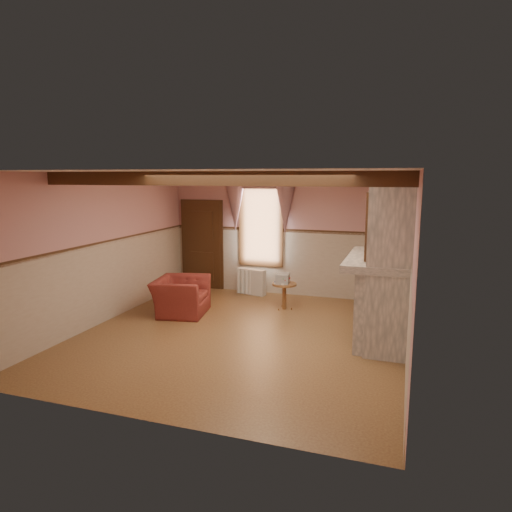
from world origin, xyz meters
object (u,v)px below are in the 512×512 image
(armchair, at_px, (181,296))
(oil_lamp, at_px, (382,244))
(radiator, at_px, (251,282))
(side_table, at_px, (284,296))
(bowl, at_px, (380,255))
(mantel_clock, at_px, (383,244))

(armchair, bearing_deg, oil_lamp, -96.03)
(radiator, height_order, oil_lamp, oil_lamp)
(side_table, height_order, radiator, radiator)
(armchair, distance_m, oil_lamp, 4.03)
(radiator, relative_size, oil_lamp, 2.50)
(radiator, bearing_deg, armchair, -101.86)
(radiator, height_order, bowl, bowl)
(oil_lamp, bearing_deg, radiator, 151.72)
(radiator, xyz_separation_m, bowl, (2.99, -2.16, 1.16))
(radiator, distance_m, mantel_clock, 3.48)
(armchair, xyz_separation_m, bowl, (3.83, -0.27, 1.10))
(mantel_clock, xyz_separation_m, oil_lamp, (0.00, -0.31, 0.04))
(armchair, distance_m, radiator, 2.08)
(bowl, distance_m, oil_lamp, 0.56)
(armchair, distance_m, side_table, 2.12)
(armchair, xyz_separation_m, mantel_clock, (3.83, 0.60, 1.16))
(armchair, xyz_separation_m, radiator, (0.84, 1.90, -0.06))
(mantel_clock, bearing_deg, armchair, -171.09)
(mantel_clock, bearing_deg, side_table, 169.46)
(armchair, height_order, mantel_clock, mantel_clock)
(side_table, height_order, oil_lamp, oil_lamp)
(mantel_clock, relative_size, oil_lamp, 0.86)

